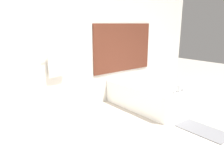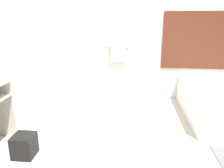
# 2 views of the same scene
# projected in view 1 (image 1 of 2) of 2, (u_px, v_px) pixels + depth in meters

# --- Properties ---
(ground_plane) EXTENTS (16.00, 16.00, 0.00)m
(ground_plane) POSITION_uv_depth(u_px,v_px,m) (152.00, 159.00, 2.94)
(ground_plane) COLOR beige
(ground_plane) RESTS_ON ground
(wall_back_with_blinds) EXTENTS (7.40, 0.13, 2.70)m
(wall_back_with_blinds) POSITION_uv_depth(u_px,v_px,m) (70.00, 45.00, 4.27)
(wall_back_with_blinds) COLOR white
(wall_back_with_blinds) RESTS_ON ground_plane
(bathtub) EXTENTS (0.97, 1.68, 0.63)m
(bathtub) POSITION_uv_depth(u_px,v_px,m) (148.00, 94.00, 4.74)
(bathtub) COLOR white
(bathtub) RESTS_ON ground_plane
(bath_mat) EXTENTS (0.44, 0.82, 0.02)m
(bath_mat) POSITION_uv_depth(u_px,v_px,m) (203.00, 130.00, 3.69)
(bath_mat) COLOR slate
(bath_mat) RESTS_ON ground_plane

